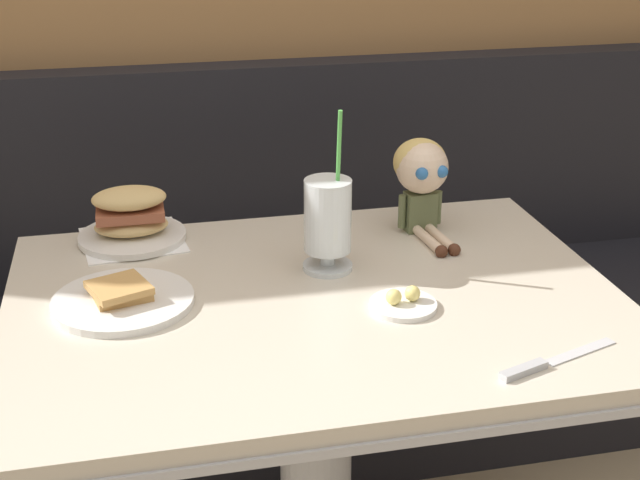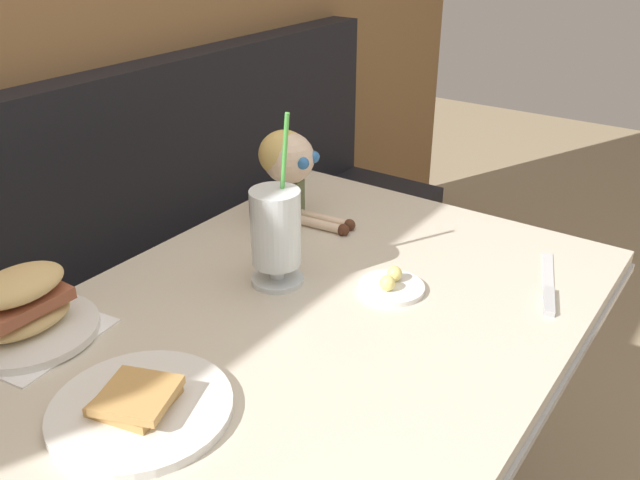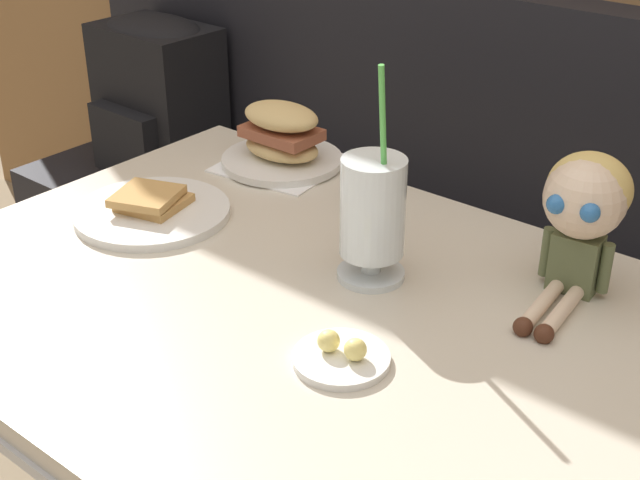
% 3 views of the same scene
% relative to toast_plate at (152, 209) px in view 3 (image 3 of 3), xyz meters
% --- Properties ---
extents(booth_bench, '(2.60, 0.48, 1.00)m').
position_rel_toast_plate_xyz_m(booth_bench, '(0.34, 0.59, -0.42)').
color(booth_bench, black).
rests_on(booth_bench, ground).
extents(diner_table, '(1.11, 0.81, 0.74)m').
position_rel_toast_plate_xyz_m(diner_table, '(0.34, -0.04, -0.21)').
color(diner_table, beige).
rests_on(diner_table, ground).
extents(toast_plate, '(0.25, 0.25, 0.04)m').
position_rel_toast_plate_xyz_m(toast_plate, '(0.00, 0.00, 0.00)').
color(toast_plate, white).
rests_on(toast_plate, diner_table).
extents(milkshake_glass, '(0.10, 0.10, 0.32)m').
position_rel_toast_plate_xyz_m(milkshake_glass, '(0.39, 0.07, 0.09)').
color(milkshake_glass, silver).
rests_on(milkshake_glass, diner_table).
extents(sandwich_plate, '(0.22, 0.22, 0.12)m').
position_rel_toast_plate_xyz_m(sandwich_plate, '(0.02, 0.29, 0.03)').
color(sandwich_plate, white).
rests_on(sandwich_plate, diner_table).
extents(butter_saucer, '(0.12, 0.12, 0.04)m').
position_rel_toast_plate_xyz_m(butter_saucer, '(0.48, -0.12, -0.00)').
color(butter_saucer, white).
rests_on(butter_saucer, diner_table).
extents(seated_doll, '(0.12, 0.22, 0.20)m').
position_rel_toast_plate_xyz_m(seated_doll, '(0.62, 0.22, 0.12)').
color(seated_doll, '#5B6642').
rests_on(seated_doll, diner_table).
extents(backpack, '(0.30, 0.25, 0.41)m').
position_rel_toast_plate_xyz_m(backpack, '(-0.64, 0.56, -0.09)').
color(backpack, black).
rests_on(backpack, booth_bench).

